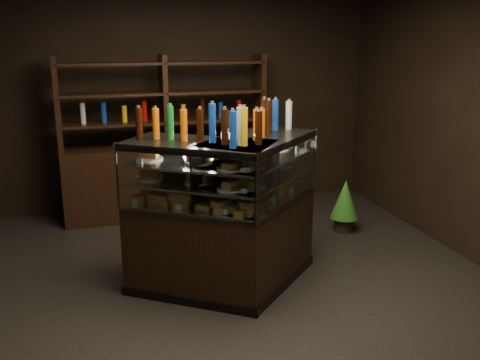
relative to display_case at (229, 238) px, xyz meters
name	(u,v)px	position (x,y,z in m)	size (l,w,h in m)	color
ground	(227,281)	(0.00, 0.10, -0.46)	(5.00, 5.00, 0.00)	black
room_shell	(226,69)	(0.00, 0.10, 1.48)	(5.02, 5.02, 3.01)	black
display_case	(229,238)	(0.00, 0.00, 0.00)	(1.89, 1.34, 1.37)	black
food_display	(229,178)	(0.00, -0.01, 0.56)	(1.55, 0.94, 0.43)	#D6964D
bottles_top	(229,123)	(0.00, 0.00, 1.04)	(1.37, 0.80, 0.30)	#D8590A
potted_conifer	(345,198)	(1.63, 1.04, -0.06)	(0.32, 0.32, 0.70)	black
back_shelving	(166,169)	(-0.28, 2.15, 0.14)	(2.51, 0.50, 2.00)	black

